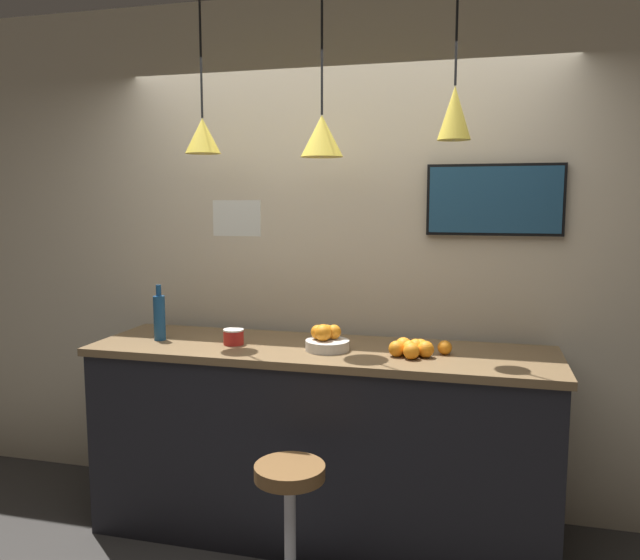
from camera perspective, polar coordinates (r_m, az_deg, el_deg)
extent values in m
cube|color=beige|center=(3.59, 1.78, 2.26)|extent=(8.00, 0.06, 2.90)
cube|color=black|center=(3.39, 0.00, -14.86)|extent=(2.35, 0.63, 0.97)
cube|color=brown|center=(3.23, 0.00, -6.52)|extent=(2.39, 0.67, 0.04)
cylinder|color=#B7B7BC|center=(2.90, -2.75, -22.86)|extent=(0.05, 0.05, 0.58)
cylinder|color=brown|center=(2.76, -2.79, -17.13)|extent=(0.30, 0.30, 0.06)
cylinder|color=beige|center=(3.16, 0.68, -5.98)|extent=(0.22, 0.22, 0.05)
sphere|color=orange|center=(3.17, -0.11, -4.79)|extent=(0.07, 0.07, 0.07)
sphere|color=orange|center=(3.17, 0.64, -4.78)|extent=(0.07, 0.07, 0.07)
sphere|color=orange|center=(3.18, 1.28, -4.76)|extent=(0.07, 0.07, 0.07)
sphere|color=orange|center=(3.13, 0.27, -4.87)|extent=(0.08, 0.08, 0.08)
sphere|color=orange|center=(3.14, 0.28, -4.81)|extent=(0.08, 0.08, 0.08)
sphere|color=orange|center=(3.10, 7.64, -6.01)|extent=(0.09, 0.09, 0.09)
sphere|color=orange|center=(3.10, 9.17, -6.08)|extent=(0.08, 0.08, 0.08)
sphere|color=orange|center=(3.05, 7.01, -6.26)|extent=(0.08, 0.08, 0.08)
sphere|color=orange|center=(3.13, 11.34, -6.08)|extent=(0.07, 0.07, 0.07)
sphere|color=orange|center=(3.07, 8.18, -6.20)|extent=(0.08, 0.08, 0.08)
sphere|color=orange|center=(3.01, 8.35, -6.46)|extent=(0.08, 0.08, 0.08)
sphere|color=orange|center=(3.13, 7.60, -6.01)|extent=(0.07, 0.07, 0.07)
sphere|color=orange|center=(3.09, 8.76, -6.09)|extent=(0.08, 0.08, 0.08)
sphere|color=orange|center=(3.06, 9.63, -6.26)|extent=(0.08, 0.08, 0.08)
cylinder|color=navy|center=(3.48, -14.47, -3.39)|extent=(0.06, 0.06, 0.24)
cylinder|color=navy|center=(3.46, -14.55, -0.93)|extent=(0.03, 0.03, 0.06)
cylinder|color=red|center=(3.31, -7.91, -5.24)|extent=(0.11, 0.11, 0.07)
cylinder|color=white|center=(3.31, -7.92, -4.54)|extent=(0.11, 0.11, 0.01)
cylinder|color=black|center=(3.47, -10.84, 19.34)|extent=(0.01, 0.01, 0.61)
cone|color=yellow|center=(3.41, -10.68, 12.83)|extent=(0.19, 0.19, 0.18)
sphere|color=#F9EFCC|center=(3.41, -10.65, 11.63)|extent=(0.04, 0.04, 0.04)
cylinder|color=black|center=(3.26, 0.18, 20.22)|extent=(0.01, 0.01, 0.61)
cone|color=yellow|center=(3.19, 0.18, 13.03)|extent=(0.22, 0.22, 0.21)
sphere|color=#F9EFCC|center=(3.19, 0.17, 11.54)|extent=(0.04, 0.04, 0.04)
cylinder|color=black|center=(3.18, 12.39, 21.44)|extent=(0.01, 0.01, 0.50)
cone|color=yellow|center=(3.11, 12.20, 14.71)|extent=(0.16, 0.16, 0.25)
sphere|color=#F9EFCC|center=(3.10, 12.14, 12.77)|extent=(0.04, 0.04, 0.04)
cube|color=black|center=(3.44, 15.67, 7.07)|extent=(0.71, 0.04, 0.38)
cube|color=navy|center=(3.42, 15.67, 7.07)|extent=(0.68, 0.01, 0.35)
cube|color=white|center=(3.00, -7.62, 5.62)|extent=(0.24, 0.01, 0.17)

